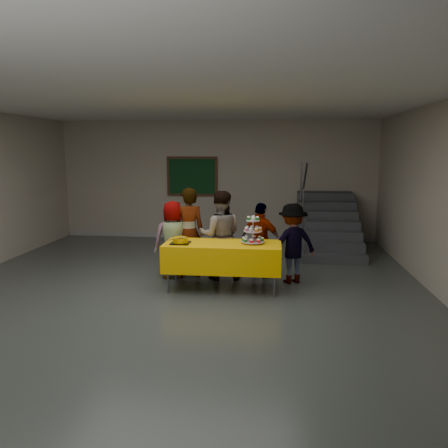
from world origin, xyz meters
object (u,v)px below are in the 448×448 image
Objects in this scene: cupcake_stand at (253,233)px; noticeboard at (192,176)px; bake_table at (223,256)px; schoolchild_d at (261,240)px; bear_cake at (180,240)px; schoolchild_a at (173,239)px; schoolchild_c at (220,235)px; schoolchild_e at (292,244)px; schoolchild_b at (188,233)px; staircase at (327,227)px.

noticeboard is at bearing 113.13° from cupcake_stand.
bake_table is 1.40× the size of schoolchild_d.
bear_cake is at bearing 58.27° from schoolchild_d.
schoolchild_a is 0.88× the size of schoolchild_c.
cupcake_stand is 1.24× the size of bear_cake.
schoolchild_e is (0.54, -0.26, 0.01)m from schoolchild_d.
schoolchild_b reaches higher than schoolchild_e.
schoolchild_e is at bearing -56.60° from noticeboard.
schoolchild_d is at bearing -49.79° from schoolchild_e.
bear_cake is 0.22× the size of schoolchild_b.
bake_table is 1.45× the size of noticeboard.
cupcake_stand is at bearing 131.59° from schoolchild_b.
bear_cake is 0.23× the size of schoolchild_c.
bear_cake is at bearing -81.98° from noticeboard.
noticeboard reaches higher than schoolchild_b.
schoolchild_d is (0.11, 0.72, -0.27)m from cupcake_stand.
noticeboard reaches higher than schoolchild_e.
schoolchild_a is 4.04m from staircase.
schoolchild_a is (-0.29, 0.71, -0.14)m from bear_cake.
cupcake_stand is 0.84m from schoolchild_e.
schoolchild_c reaches higher than bake_table.
schoolchild_d is (1.26, 0.87, -0.16)m from bear_cake.
schoolchild_c reaches higher than schoolchild_a.
bear_cake is 0.26× the size of schoolchild_a.
schoolchild_b is at bearing -135.83° from staircase.
schoolchild_a is 0.85m from schoolchild_c.
schoolchild_e reaches higher than schoolchild_d.
schoolchild_b is 3.62m from noticeboard.
bear_cake is at bearing -172.76° from cupcake_stand.
schoolchild_a reaches higher than bake_table.
schoolchild_c is 0.65× the size of staircase.
schoolchild_d is at bearing 81.38° from cupcake_stand.
bake_table is 0.65m from schoolchild_c.
noticeboard is at bearing -37.41° from schoolchild_d.
noticeboard is (-3.31, 0.84, 1.11)m from staircase.
schoolchild_e is (1.13, 0.51, 0.13)m from bake_table.
bear_cake is at bearing 70.81° from schoolchild_b.
staircase is at bearing -154.84° from schoolchild_a.
bear_cake is 0.76m from schoolchild_b.
schoolchild_e is 1.05× the size of noticeboard.
cupcake_stand reaches higher than bear_cake.
bake_table is 4.22× the size of cupcake_stand.
bake_table is 0.98m from schoolchild_d.
schoolchild_c is 1.16× the size of schoolchild_d.
schoolchild_c is at bearing 100.65° from bake_table.
schoolchild_c is (0.85, -0.01, 0.09)m from schoolchild_a.
bear_cake is at bearing 95.22° from schoolchild_a.
noticeboard is at bearing -80.29° from schoolchild_e.
schoolchild_d is 0.60m from schoolchild_e.
bear_cake is 0.90m from schoolchild_c.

